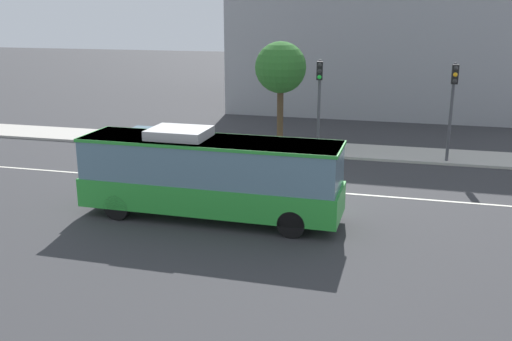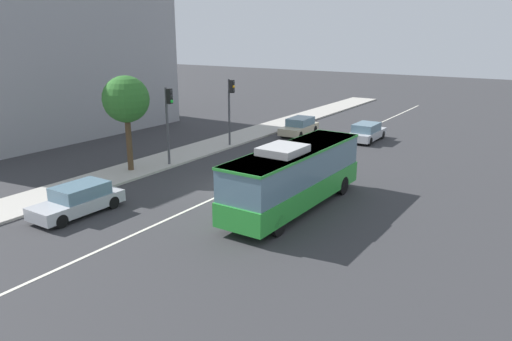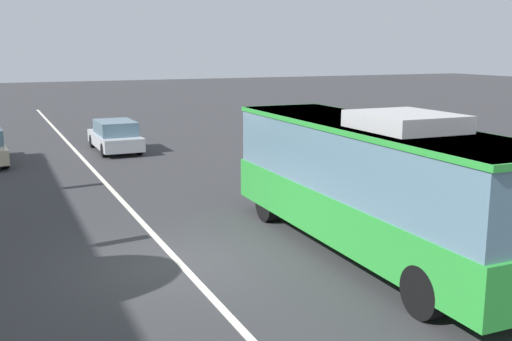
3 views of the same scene
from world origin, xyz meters
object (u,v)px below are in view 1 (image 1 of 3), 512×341
at_px(transit_bus, 210,173).
at_px(traffic_light_near_corner, 319,91).
at_px(sedan_silver_ahead, 149,142).
at_px(street_tree_kerbside_left, 281,68).
at_px(traffic_light_mid_block, 453,96).

distance_m(transit_bus, traffic_light_near_corner, 11.10).
bearing_deg(sedan_silver_ahead, street_tree_kerbside_left, -151.91).
height_order(transit_bus, traffic_light_mid_block, traffic_light_mid_block).
bearing_deg(sedan_silver_ahead, traffic_light_near_corner, -165.73).
relative_size(traffic_light_mid_block, street_tree_kerbside_left, 0.86).
xyz_separation_m(transit_bus, sedan_silver_ahead, (-6.41, 8.46, -1.09)).
bearing_deg(street_tree_kerbside_left, traffic_light_mid_block, -7.91).
distance_m(sedan_silver_ahead, street_tree_kerbside_left, 8.37).
distance_m(transit_bus, street_tree_kerbside_left, 12.22).
height_order(sedan_silver_ahead, street_tree_kerbside_left, street_tree_kerbside_left).
bearing_deg(traffic_light_near_corner, street_tree_kerbside_left, -123.00).
height_order(transit_bus, traffic_light_near_corner, traffic_light_near_corner).
bearing_deg(traffic_light_mid_block, traffic_light_near_corner, -91.85).
bearing_deg(transit_bus, street_tree_kerbside_left, 90.07).
height_order(traffic_light_near_corner, traffic_light_mid_block, same).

